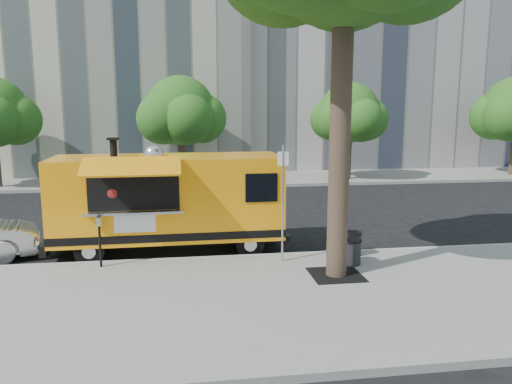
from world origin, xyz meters
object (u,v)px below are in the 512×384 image
at_px(sign_post, 283,196).
at_px(food_truck, 168,200).
at_px(parking_meter, 99,234).
at_px(far_tree_b, 180,111).
at_px(far_tree_c, 349,113).
at_px(trash_bin_left, 351,251).
at_px(trash_bin_right, 352,243).

distance_m(sign_post, food_truck, 3.40).
xyz_separation_m(parking_meter, food_truck, (1.63, 1.52, 0.54)).
height_order(far_tree_b, far_tree_c, far_tree_b).
bearing_deg(parking_meter, far_tree_c, 51.34).
relative_size(far_tree_b, trash_bin_left, 8.65).
bearing_deg(food_truck, far_tree_b, 87.57).
distance_m(parking_meter, food_truck, 2.30).
bearing_deg(far_tree_c, far_tree_b, 178.09).
bearing_deg(far_tree_c, parking_meter, -128.66).
bearing_deg(trash_bin_left, trash_bin_right, 69.56).
bearing_deg(sign_post, parking_meter, 177.48).
height_order(far_tree_b, sign_post, far_tree_b).
relative_size(sign_post, parking_meter, 2.25).
distance_m(parking_meter, trash_bin_right, 6.52).
distance_m(sign_post, trash_bin_right, 2.39).
height_order(sign_post, food_truck, food_truck).
height_order(parking_meter, trash_bin_right, parking_meter).
bearing_deg(trash_bin_left, food_truck, 154.32).
relative_size(food_truck, trash_bin_left, 10.36).
xyz_separation_m(trash_bin_left, trash_bin_right, (0.27, 0.74, -0.00)).
distance_m(sign_post, trash_bin_left, 2.21).
relative_size(parking_meter, food_truck, 0.20).
height_order(far_tree_c, food_truck, far_tree_c).
xyz_separation_m(sign_post, parking_meter, (-4.55, 0.20, -0.87)).
bearing_deg(food_truck, sign_post, -31.30).
relative_size(parking_meter, trash_bin_right, 2.12).
xyz_separation_m(parking_meter, trash_bin_right, (6.50, 0.05, -0.50)).
xyz_separation_m(sign_post, food_truck, (-2.92, 1.72, -0.33)).
distance_m(far_tree_b, trash_bin_left, 15.69).
bearing_deg(trash_bin_right, trash_bin_left, -110.44).
xyz_separation_m(far_tree_b, far_tree_c, (9.00, -0.30, -0.12)).
height_order(food_truck, trash_bin_right, food_truck).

